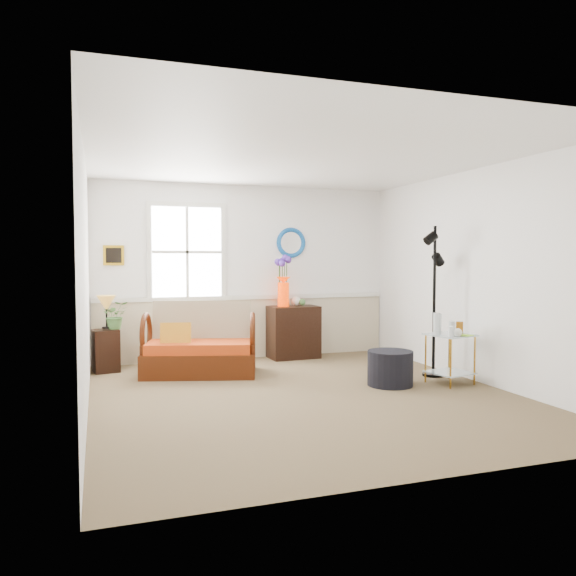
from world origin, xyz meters
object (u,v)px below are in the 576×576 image
object	(u,v)px
ottoman	(390,368)
side_table	(450,359)
floor_lamp	(434,301)
lamp_stand	(106,351)
loveseat	(200,339)
cabinet	(293,332)

from	to	relation	value
ottoman	side_table	bearing A→B (deg)	-11.44
floor_lamp	side_table	bearing A→B (deg)	-98.74
side_table	lamp_stand	bearing A→B (deg)	151.97
loveseat	ottoman	world-z (taller)	loveseat
lamp_stand	floor_lamp	xyz separation A→B (m)	(3.98, -1.63, 0.68)
floor_lamp	ottoman	xyz separation A→B (m)	(-0.79, -0.30, -0.75)
lamp_stand	side_table	xyz separation A→B (m)	(3.91, -2.08, 0.02)
lamp_stand	ottoman	world-z (taller)	lamp_stand
floor_lamp	cabinet	bearing A→B (deg)	124.36
cabinet	loveseat	bearing A→B (deg)	-155.75
cabinet	side_table	xyz separation A→B (m)	(1.20, -2.28, -0.09)
lamp_stand	floor_lamp	world-z (taller)	floor_lamp
lamp_stand	side_table	bearing A→B (deg)	-28.03
lamp_stand	cabinet	distance (m)	2.72
loveseat	lamp_stand	bearing A→B (deg)	169.72
lamp_stand	cabinet	xyz separation A→B (m)	(2.71, 0.20, 0.11)
floor_lamp	ottoman	distance (m)	1.14
loveseat	cabinet	world-z (taller)	loveseat
loveseat	side_table	size ratio (longest dim) A/B	2.38
loveseat	ottoman	xyz separation A→B (m)	(2.03, -1.37, -0.26)
cabinet	ottoman	world-z (taller)	cabinet
lamp_stand	ottoman	size ratio (longest dim) A/B	1.05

